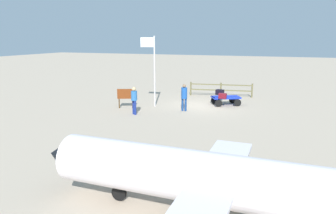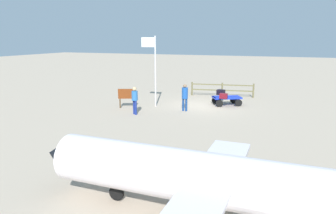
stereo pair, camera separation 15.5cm
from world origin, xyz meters
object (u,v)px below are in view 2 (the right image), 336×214
object	(u,v)px
suitcase_olive	(221,92)
worker_trailing	(135,98)
suitcase_dark	(224,96)
worker_lead	(185,95)
luggage_cart	(226,99)
airplane_near	(203,178)
flagpole	(153,64)
signboard	(126,95)

from	to	relation	value
suitcase_olive	worker_trailing	bearing A→B (deg)	51.56
worker_trailing	suitcase_olive	bearing A→B (deg)	-128.44
suitcase_olive	suitcase_dark	bearing A→B (deg)	109.44
suitcase_olive	worker_lead	bearing A→B (deg)	63.89
worker_lead	suitcase_olive	bearing A→B (deg)	-116.11
luggage_cart	suitcase_dark	xyz separation A→B (m)	(0.07, 0.68, 0.32)
luggage_cart	airplane_near	size ratio (longest dim) A/B	0.22
luggage_cart	airplane_near	bearing A→B (deg)	98.28
flagpole	suitcase_dark	bearing A→B (deg)	-162.01
worker_lead	flagpole	distance (m)	3.05
suitcase_dark	worker_trailing	world-z (taller)	worker_trailing
worker_trailing	airplane_near	size ratio (longest dim) A/B	0.18
luggage_cart	worker_trailing	size ratio (longest dim) A/B	1.26
luggage_cart	signboard	size ratio (longest dim) A/B	1.68
suitcase_olive	signboard	size ratio (longest dim) A/B	0.47
suitcase_olive	luggage_cart	bearing A→B (deg)	132.59
worker_trailing	flagpole	bearing A→B (deg)	-93.10
suitcase_dark	flagpole	xyz separation A→B (m)	(4.42, 1.43, 2.08)
luggage_cart	worker_trailing	bearing A→B (deg)	45.00
worker_lead	worker_trailing	bearing A→B (deg)	37.35
flagpole	signboard	bearing A→B (deg)	38.00
suitcase_dark	worker_lead	size ratio (longest dim) A/B	0.30
suitcase_dark	worker_lead	world-z (taller)	worker_lead
luggage_cart	signboard	xyz separation A→B (m)	(5.94, 3.25, 0.42)
luggage_cart	signboard	bearing A→B (deg)	28.66
airplane_near	signboard	distance (m)	13.34
worker_lead	airplane_near	world-z (taller)	airplane_near
worker_lead	flagpole	bearing A→B (deg)	-13.97
airplane_near	flagpole	world-z (taller)	flagpole
suitcase_dark	airplane_near	size ratio (longest dim) A/B	0.05
suitcase_dark	airplane_near	distance (m)	13.43
flagpole	signboard	xyz separation A→B (m)	(1.45, 1.13, -1.98)
luggage_cart	flagpole	distance (m)	5.51
worker_lead	airplane_near	size ratio (longest dim) A/B	0.18
luggage_cart	worker_lead	distance (m)	3.48
airplane_near	signboard	world-z (taller)	airplane_near
airplane_near	worker_trailing	bearing A→B (deg)	-54.43
luggage_cart	worker_lead	bearing A→B (deg)	52.06
luggage_cart	suitcase_olive	bearing A→B (deg)	-47.41
suitcase_olive	flagpole	distance (m)	5.22
suitcase_olive	worker_trailing	distance (m)	6.63
worker_trailing	suitcase_dark	bearing A→B (deg)	-139.08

